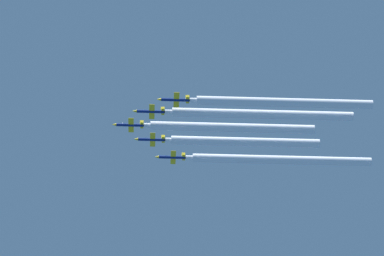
{
  "coord_description": "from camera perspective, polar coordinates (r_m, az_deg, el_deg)",
  "views": [
    {
      "loc": [
        -295.43,
        -6.14,
        2.91
      ],
      "look_at": [
        0.02,
        -17.68,
        237.58
      ],
      "focal_mm": 97.28,
      "sensor_mm": 36.0,
      "label": 1
    }
  ],
  "objects": [
    {
      "name": "jet_left_wingman",
      "position": [
        370.53,
        -2.34,
        0.92
      ],
      "size": [
        8.21,
        11.96,
        2.87
      ],
      "color": "navy"
    },
    {
      "name": "jet_outer_left",
      "position": [
        363.99,
        -0.99,
        1.56
      ],
      "size": [
        8.21,
        11.96,
        2.87
      ],
      "color": "navy"
    },
    {
      "name": "jet_outer_right",
      "position": [
        390.02,
        -1.16,
        -1.61
      ],
      "size": [
        8.21,
        11.96,
        2.87
      ],
      "color": "navy"
    },
    {
      "name": "smoke_trail_left_wingman",
      "position": [
        372.16,
        3.7,
        0.76
      ],
      "size": [
        3.21,
        67.47,
        3.21
      ],
      "color": "white"
    },
    {
      "name": "smoke_trail_lead",
      "position": [
        379.21,
        2.06,
        0.03
      ],
      "size": [
        3.21,
        62.35,
        3.21
      ],
      "color": "white"
    },
    {
      "name": "jet_right_wingman",
      "position": [
        384.12,
        -2.29,
        -0.63
      ],
      "size": [
        8.21,
        11.96,
        2.87
      ],
      "color": "navy"
    },
    {
      "name": "smoke_trail_right_wingman",
      "position": [
        385.3,
        2.79,
        -0.76
      ],
      "size": [
        3.21,
        57.29,
        3.21
      ],
      "color": "white"
    },
    {
      "name": "smoke_trail_outer_left",
      "position": [
        366.4,
        4.92,
        1.4
      ],
      "size": [
        3.21,
        64.5,
        3.21
      ],
      "color": "white"
    },
    {
      "name": "smoke_trail_outer_right",
      "position": [
        392.55,
        4.77,
        -1.75
      ],
      "size": [
        3.21,
        70.11,
        3.21
      ],
      "color": "white"
    },
    {
      "name": "jet_lead",
      "position": [
        378.56,
        -3.48,
        0.17
      ],
      "size": [
        8.21,
        11.96,
        2.87
      ],
      "color": "navy"
    }
  ]
}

